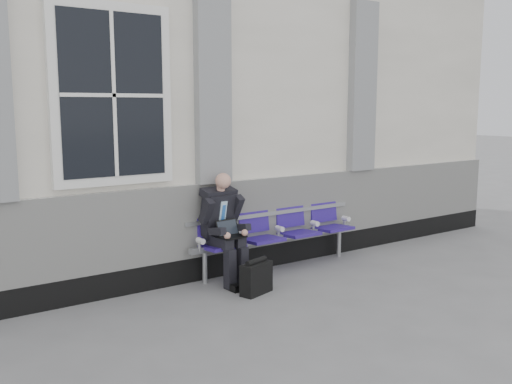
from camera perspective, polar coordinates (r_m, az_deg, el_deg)
ground at (r=5.38m, az=-11.23°, el=-14.97°), size 70.00×70.00×0.00m
station_building at (r=8.24m, az=-21.64°, el=8.61°), size 14.40×4.40×4.49m
bench at (r=7.51m, az=2.06°, el=-3.58°), size 2.60×0.47×0.91m
businessman at (r=6.87m, az=-3.28°, el=-3.15°), size 0.54×0.72×1.35m
briefcase at (r=6.59m, az=0.03°, el=-8.55°), size 0.44×0.28×0.42m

